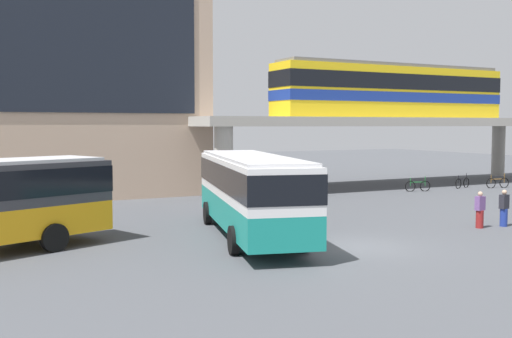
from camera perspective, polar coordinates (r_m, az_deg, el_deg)
name	(u,v)px	position (r m, az deg, el deg)	size (l,w,h in m)	color
ground_plane	(239,212)	(31.16, -1.59, -4.02)	(120.00, 120.00, 0.00)	#47494F
elevated_platform	(388,127)	(45.43, 12.18, 3.84)	(30.63, 6.50, 4.92)	#ADA89E
train	(392,91)	(45.69, 12.53, 7.14)	(18.73, 2.96, 3.84)	yellow
bus_main	(251,187)	(24.01, -0.47, -1.69)	(5.28, 11.32, 3.22)	teal
bicycle_brown	(498,183)	(46.12, 21.57, -1.20)	(1.75, 0.47, 1.04)	black
bicycle_orange	(318,191)	(37.67, 5.83, -2.07)	(1.72, 0.61, 1.04)	black
bicycle_green	(418,186)	(42.05, 14.82, -1.54)	(1.73, 0.58, 1.04)	black
bicycle_black	(462,183)	(45.20, 18.65, -1.23)	(1.75, 0.51, 1.04)	black
pedestrian_by_bike_rack	(504,209)	(28.80, 22.08, -3.50)	(0.43, 0.32, 1.61)	navy
pedestrian_waiting_near_stop	(480,211)	(27.97, 20.12, -3.70)	(0.42, 0.32, 1.58)	maroon
pedestrian_near_building	(0,207)	(29.70, -22.73, -3.32)	(0.42, 0.32, 1.58)	#33663F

